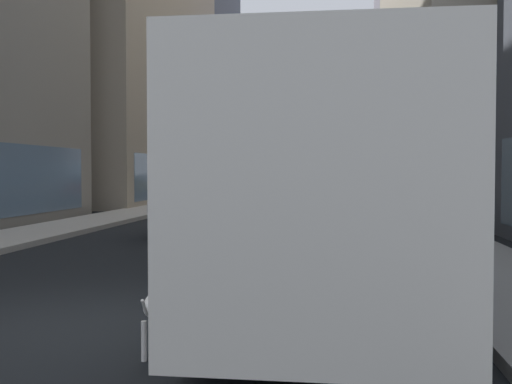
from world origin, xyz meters
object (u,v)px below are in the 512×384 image
at_px(transit_bus, 326,177).
at_px(car_yellow_taxi, 278,186).
at_px(dalmatian_dog, 159,304).
at_px(car_red_coupe, 271,188).
at_px(car_grey_wagon, 197,207).
at_px(car_silver_sedan, 333,189).
at_px(car_black_suv, 289,183).

xyz_separation_m(transit_bus, car_yellow_taxi, (-4.00, 33.92, -0.96)).
xyz_separation_m(car_yellow_taxi, dalmatian_dog, (2.35, -38.15, -0.31)).
height_order(car_red_coupe, car_grey_wagon, same).
distance_m(car_red_coupe, car_yellow_taxi, 4.81).
xyz_separation_m(transit_bus, car_silver_sedan, (0.00, 26.52, -0.95)).
bearing_deg(dalmatian_dog, transit_bus, 68.71).
bearing_deg(transit_bus, car_silver_sedan, 90.00).
height_order(car_black_suv, car_yellow_taxi, same).
bearing_deg(car_red_coupe, car_silver_sedan, -32.95).
height_order(car_red_coupe, car_yellow_taxi, same).
xyz_separation_m(car_red_coupe, car_yellow_taxi, (0.00, 4.81, -0.00)).
height_order(car_silver_sedan, dalmatian_dog, car_silver_sedan).
bearing_deg(car_red_coupe, car_black_suv, 90.00).
relative_size(car_silver_sedan, car_grey_wagon, 1.15).
relative_size(transit_bus, car_red_coupe, 2.63).
bearing_deg(transit_bus, car_black_suv, 95.12).
bearing_deg(car_silver_sedan, car_black_suv, 102.43).
distance_m(car_red_coupe, car_black_suv, 15.56).
height_order(car_silver_sedan, car_grey_wagon, same).
distance_m(car_red_coupe, dalmatian_dog, 33.42).
height_order(car_silver_sedan, car_black_suv, same).
bearing_deg(car_grey_wagon, car_red_coupe, 90.00).
bearing_deg(car_black_suv, car_yellow_taxi, -90.00).
height_order(car_red_coupe, car_black_suv, same).
bearing_deg(car_red_coupe, transit_bus, -82.18).
bearing_deg(car_silver_sedan, car_grey_wagon, -101.94).
bearing_deg(car_red_coupe, car_yellow_taxi, 90.00).
distance_m(car_yellow_taxi, dalmatian_dog, 38.22).
bearing_deg(car_yellow_taxi, dalmatian_dog, -86.47).
xyz_separation_m(car_silver_sedan, car_grey_wagon, (-4.00, -18.92, -0.00)).
distance_m(transit_bus, car_silver_sedan, 26.53).
relative_size(car_red_coupe, car_grey_wagon, 1.07).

